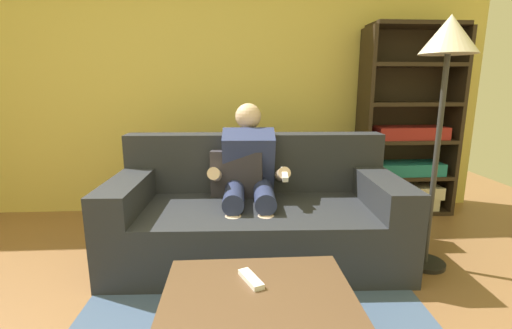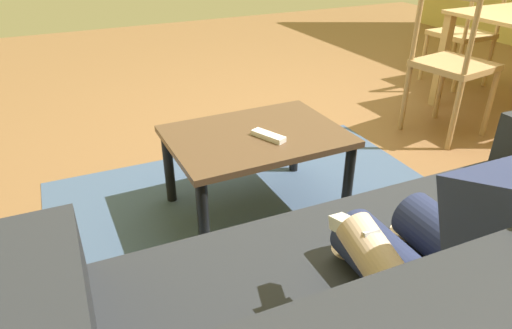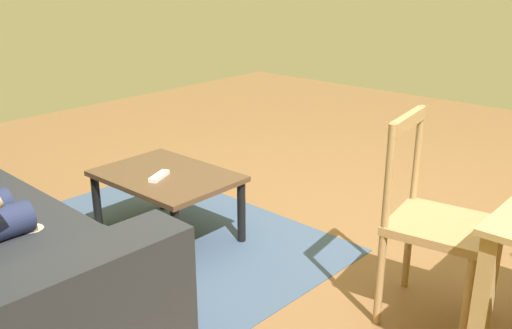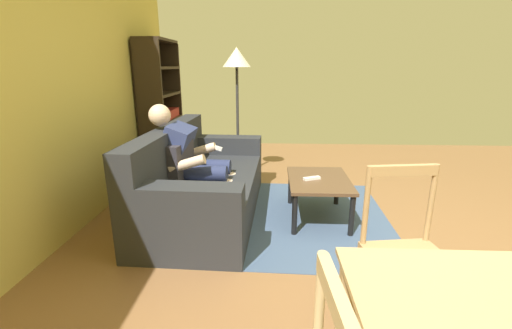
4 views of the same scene
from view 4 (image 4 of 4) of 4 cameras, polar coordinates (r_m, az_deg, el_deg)
ground_plane at (r=2.88m, az=21.65°, el=-15.97°), size 8.64×8.64×0.00m
wall_back at (r=2.95m, az=-36.82°, el=11.19°), size 6.64×0.12×2.76m
couch at (r=3.53m, az=-9.31°, el=-3.25°), size 2.10×1.04×0.89m
person_lounging at (r=3.42m, az=-10.99°, el=0.78°), size 0.60×0.97×1.13m
coffee_table at (r=3.41m, az=10.46°, el=-3.29°), size 0.81×0.59×0.42m
tv_remote at (r=3.35m, az=9.32°, el=-2.29°), size 0.11×0.18×0.02m
bookshelf at (r=5.12m, az=-15.60°, el=6.88°), size 0.93×0.36×1.83m
dining_chair_facing_couch at (r=2.08m, az=24.11°, el=-14.20°), size 0.48×0.48×0.96m
area_rug at (r=3.54m, az=10.17°, el=-8.68°), size 2.04×1.46×0.01m
floor_lamp at (r=4.48m, az=-3.22°, el=15.60°), size 0.36×0.36×1.71m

